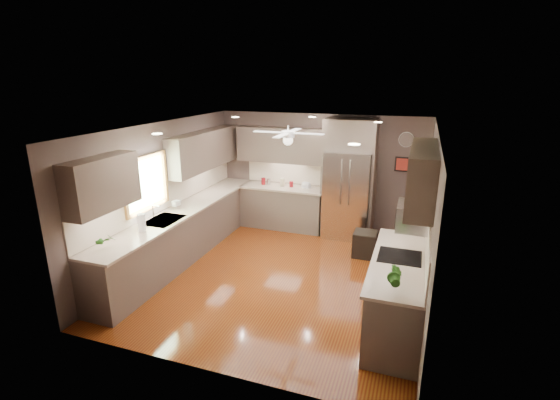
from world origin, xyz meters
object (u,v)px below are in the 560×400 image
Objects in this scene: bowl at (306,187)px; potted_plant_left at (106,240)px; refrigerator at (348,181)px; canister_d at (291,184)px; potted_plant_right at (394,276)px; microwave at (413,216)px; canister_c at (282,182)px; soap_bottle at (177,203)px; stool at (365,244)px; paper_towel at (142,223)px; canister_a at (263,181)px; canister_b at (269,181)px.

potted_plant_left is at bearing -113.33° from bowl.
canister_d is at bearing 177.25° from refrigerator.
potted_plant_right is (2.44, -3.85, 0.11)m from canister_d.
microwave is at bearing -47.08° from canister_d.
potted_plant_left is (-1.20, -4.01, 0.05)m from canister_c.
soap_bottle reaches higher than stool.
stool is at bearing 103.14° from potted_plant_right.
microwave is 1.81× the size of paper_towel.
canister_a is 0.27× the size of microwave.
potted_plant_left is 4.38m from bowl.
soap_bottle reaches higher than canister_b.
refrigerator reaches higher than canister_a.
canister_b is at bearing 75.55° from paper_towel.
paper_towel reaches higher than canister_c.
bowl is 0.09× the size of refrigerator.
potted_plant_right is 0.69× the size of stool.
canister_a is 0.44m from canister_c.
soap_bottle reaches higher than canister_d.
canister_c is 0.21m from canister_d.
microwave is at bearing 17.31° from potted_plant_left.
paper_towel is (-1.39, -3.27, 0.08)m from canister_d.
potted_plant_left is at bearing -106.64° from canister_c.
paper_towel is at bearing -102.90° from canister_a.
stool is (1.98, -0.97, -0.79)m from canister_c.
bowl is 0.73× the size of paper_towel.
microwave is at bearing -63.91° from refrigerator.
stool is (-0.80, 1.80, -1.24)m from microwave.
microwave is at bearing -65.95° from stool.
canister_b is at bearing 137.93° from microwave.
canister_a is at bearing 139.46° from microwave.
canister_b is 0.41× the size of paper_towel.
microwave is (4.08, -0.67, 0.43)m from soap_bottle.
canister_d is at bearing -1.10° from canister_c.
canister_b is 0.87m from bowl.
potted_plant_left is 0.74m from paper_towel.
canister_b reaches higher than stool.
potted_plant_left is (-0.76, -3.99, 0.06)m from canister_a.
canister_b is 4.22m from microwave.
stool is at bearing -28.62° from canister_d.
potted_plant_left reaches higher than bowl.
canister_b is 4.90m from potted_plant_right.
canister_b is 3.42m from paper_towel.
bowl is at bearing 1.62° from canister_a.
canister_a is 0.48× the size of paper_towel.
canister_b reaches higher than bowl.
bowl is at bearing 1.03° from canister_c.
potted_plant_left reaches higher than stool.
stool is at bearing 114.05° from microwave.
paper_towel reaches higher than canister_d.
canister_a is 4.07m from potted_plant_left.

